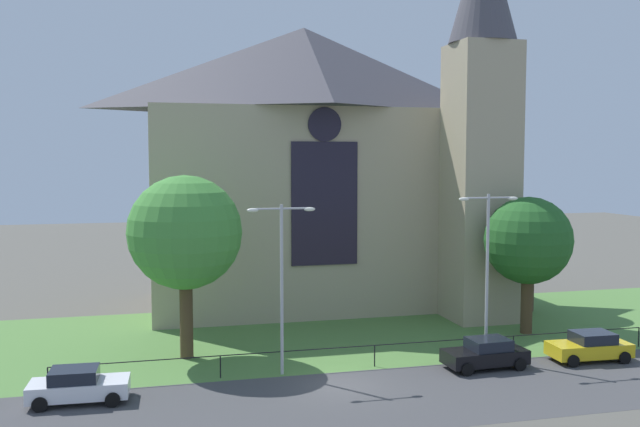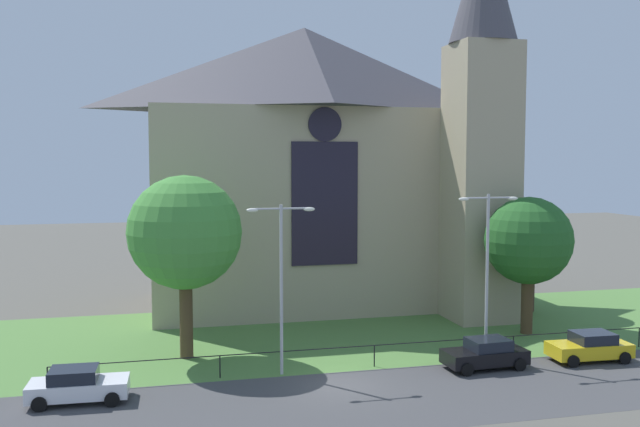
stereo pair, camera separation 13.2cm
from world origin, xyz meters
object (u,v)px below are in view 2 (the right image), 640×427
church_building (317,163)px  streetlamp_far (487,256)px  tree_right_far (530,233)px  parked_car_black (485,354)px  parked_car_white (78,385)px  tree_right_near (528,241)px  streetlamp_near (281,267)px  tree_left_near (185,233)px  parked_car_yellow (590,347)px

church_building → streetlamp_far: bearing=-71.3°
tree_right_far → parked_car_black: (-9.17, -11.49, -4.69)m
church_building → parked_car_white: (-14.95, -17.72, -9.53)m
streetlamp_far → tree_right_near: bearing=41.5°
streetlamp_far → church_building: bearing=108.7°
tree_right_far → streetlamp_near: bearing=-152.7°
streetlamp_far → parked_car_black: (-0.78, -1.50, -4.78)m
parked_car_black → tree_right_near: bearing=-137.1°
church_building → tree_left_near: church_building is taller
tree_right_near → parked_car_white: tree_right_near is taller
church_building → parked_car_black: bearing=-75.2°
tree_left_near → streetlamp_far: size_ratio=1.11×
streetlamp_near → tree_left_near: bearing=137.4°
streetlamp_near → parked_car_yellow: size_ratio=1.96×
tree_right_near → tree_left_near: tree_left_near is taller
church_building → parked_car_white: size_ratio=6.09×
streetlamp_far → parked_car_white: 20.97m
streetlamp_near → parked_car_white: bearing=-169.1°
streetlamp_near → tree_right_near: bearing=15.4°
parked_car_black → parked_car_yellow: bearing=176.2°
church_building → streetlamp_near: size_ratio=3.10×
parked_car_black → church_building: bearing=-78.0°
tree_right_far → tree_left_near: tree_left_near is taller
streetlamp_far → parked_car_white: streetlamp_far is taller
parked_car_white → parked_car_yellow: 25.51m
tree_right_far → parked_car_white: (-28.73, -11.79, -4.69)m
tree_left_near → parked_car_yellow: bearing=-15.4°
tree_right_far → tree_left_near: size_ratio=0.80×
tree_right_near → parked_car_yellow: bearing=-88.2°
parked_car_black → parked_car_white: bearing=-1.9°
tree_left_near → streetlamp_near: bearing=-42.6°
streetlamp_far → parked_car_yellow: 7.22m
parked_car_white → parked_car_yellow: (25.51, 0.20, 0.00)m
streetlamp_near → streetlamp_far: 10.98m
parked_car_white → parked_car_black: bearing=3.3°
tree_right_far → streetlamp_far: bearing=-130.0°
streetlamp_far → parked_car_yellow: streetlamp_far is taller
parked_car_white → church_building: bearing=52.3°
church_building → parked_car_black: 20.38m
streetlamp_near → parked_car_black: (10.20, -1.50, -4.57)m
tree_right_far → streetlamp_near: (-19.37, -10.00, -0.12)m
tree_right_far → tree_right_near: bearing=-121.4°
church_building → tree_right_near: (10.36, -11.52, -4.63)m
tree_left_near → tree_right_far: bearing=14.0°
streetlamp_near → parked_car_yellow: 16.86m
tree_right_near → parked_car_white: 26.52m
parked_car_black → parked_car_yellow: size_ratio=1.00×
streetlamp_near → parked_car_black: 11.28m
tree_right_far → parked_car_black: size_ratio=1.82×
tree_right_far → tree_right_near: 6.55m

